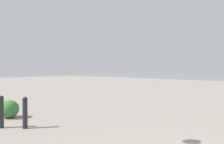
% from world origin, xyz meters
% --- Properties ---
extents(bollard_near, '(0.13, 0.13, 0.79)m').
position_xyz_m(bollard_near, '(4.86, -0.82, 0.41)').
color(bollard_near, '#232328').
rests_on(bollard_near, ground).
extents(bollard_mid, '(0.13, 0.13, 0.82)m').
position_xyz_m(bollard_mid, '(5.34, -0.43, 0.43)').
color(bollard_mid, '#232328').
rests_on(bollard_mid, ground).
extents(shrub_round, '(0.63, 0.57, 0.54)m').
position_xyz_m(shrub_round, '(6.37, -1.04, 0.27)').
color(shrub_round, '#387533').
rests_on(shrub_round, ground).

